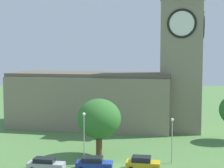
# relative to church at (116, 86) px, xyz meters

# --- Properties ---
(ground_plane) EXTENTS (200.00, 200.00, 0.00)m
(ground_plane) POSITION_rel_church_xyz_m (-0.64, -10.43, -8.38)
(ground_plane) COLOR #517F42
(church) EXTENTS (40.15, 19.44, 30.26)m
(church) POSITION_rel_church_xyz_m (0.00, 0.00, 0.00)
(church) COLOR gray
(church) RESTS_ON ground
(car_silver) EXTENTS (4.99, 2.63, 1.65)m
(car_silver) POSITION_rel_church_xyz_m (-9.70, -26.59, -7.54)
(car_silver) COLOR silver
(car_silver) RESTS_ON ground
(car_blue) EXTENTS (4.91, 2.62, 1.69)m
(car_blue) POSITION_rel_church_xyz_m (-3.48, -26.43, -7.52)
(car_blue) COLOR #233D9E
(car_blue) RESTS_ON ground
(car_yellow) EXTENTS (4.64, 2.90, 1.78)m
(car_yellow) POSITION_rel_church_xyz_m (2.85, -26.53, -7.48)
(car_yellow) COLOR gold
(car_yellow) RESTS_ON ground
(streetlamp_west_mid) EXTENTS (0.44, 0.44, 7.26)m
(streetlamp_west_mid) POSITION_rel_church_xyz_m (-4.85, -24.71, -3.56)
(streetlamp_west_mid) COLOR #9EA0A5
(streetlamp_west_mid) RESTS_ON ground
(streetlamp_central) EXTENTS (0.44, 0.44, 6.30)m
(streetlamp_central) POSITION_rel_church_xyz_m (7.13, -23.78, -4.11)
(streetlamp_central) COLOR #9EA0A5
(streetlamp_central) RESTS_ON ground
(tree_churchyard) EXTENTS (6.38, 6.38, 8.55)m
(tree_churchyard) POSITION_rel_church_xyz_m (-2.95, -20.57, -2.74)
(tree_churchyard) COLOR brown
(tree_churchyard) RESTS_ON ground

